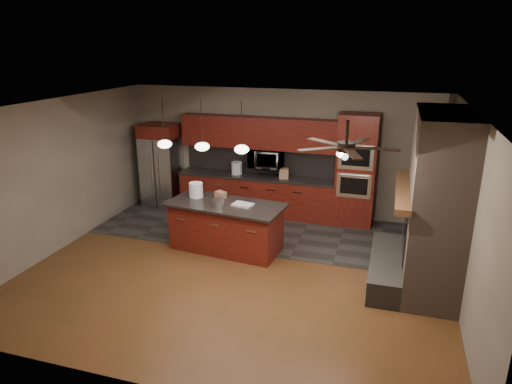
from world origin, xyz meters
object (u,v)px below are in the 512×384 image
(oven_tower, at_px, (356,171))
(paint_can, at_px, (218,203))
(white_bucket, at_px, (196,190))
(counter_box, at_px, (284,174))
(paint_tray, at_px, (243,205))
(cardboard_box, at_px, (221,195))
(kitchen_island, at_px, (226,226))
(microwave, at_px, (266,158))
(refrigerator, at_px, (162,165))
(counter_bucket, at_px, (237,168))

(oven_tower, distance_m, paint_can, 3.13)
(white_bucket, height_order, counter_box, white_bucket)
(paint_tray, distance_m, cardboard_box, 0.61)
(kitchen_island, relative_size, cardboard_box, 11.40)
(microwave, height_order, refrigerator, refrigerator)
(oven_tower, bearing_deg, white_bucket, -147.43)
(white_bucket, bearing_deg, paint_tray, -11.16)
(paint_can, bearing_deg, refrigerator, 137.08)
(refrigerator, distance_m, cardboard_box, 2.70)
(microwave, bearing_deg, paint_tray, -86.06)
(paint_can, bearing_deg, cardboard_box, 106.00)
(microwave, bearing_deg, cardboard_box, -102.48)
(refrigerator, distance_m, counter_bucket, 1.86)
(oven_tower, bearing_deg, paint_can, -135.96)
(kitchen_island, bearing_deg, paint_can, -107.86)
(paint_can, distance_m, cardboard_box, 0.45)
(microwave, distance_m, paint_tray, 2.11)
(paint_can, distance_m, counter_bucket, 2.22)
(kitchen_island, relative_size, counter_bucket, 8.14)
(cardboard_box, bearing_deg, counter_bucket, 124.70)
(white_bucket, bearing_deg, kitchen_island, -15.81)
(cardboard_box, bearing_deg, oven_tower, 61.84)
(kitchen_island, distance_m, paint_can, 0.55)
(white_bucket, xyz_separation_m, paint_tray, (1.01, -0.20, -0.12))
(microwave, relative_size, counter_box, 3.28)
(refrigerator, bearing_deg, counter_bucket, 2.51)
(cardboard_box, bearing_deg, microwave, 103.16)
(cardboard_box, height_order, counter_bucket, counter_bucket)
(kitchen_island, distance_m, white_bucket, 0.92)
(paint_tray, bearing_deg, oven_tower, 57.36)
(microwave, xyz_separation_m, kitchen_island, (-0.20, -2.06, -0.83))
(white_bucket, bearing_deg, oven_tower, 32.57)
(paint_can, bearing_deg, microwave, 83.06)
(kitchen_island, distance_m, counter_box, 2.13)
(refrigerator, height_order, paint_can, refrigerator)
(microwave, xyz_separation_m, paint_can, (-0.27, -2.23, -0.31))
(kitchen_island, bearing_deg, counter_box, 78.90)
(oven_tower, relative_size, counter_box, 10.66)
(white_bucket, bearing_deg, microwave, 65.17)
(counter_box, bearing_deg, white_bucket, -140.27)
(microwave, xyz_separation_m, refrigerator, (-2.53, -0.13, -0.32))
(kitchen_island, height_order, cardboard_box, cardboard_box)
(paint_tray, height_order, cardboard_box, cardboard_box)
(refrigerator, height_order, counter_box, refrigerator)
(paint_can, xyz_separation_m, paint_tray, (0.41, 0.16, -0.05))
(white_bucket, relative_size, paint_tray, 0.79)
(kitchen_island, xyz_separation_m, paint_can, (-0.08, -0.17, 0.52))
(refrigerator, xyz_separation_m, counter_box, (2.96, 0.03, 0.03))
(white_bucket, distance_m, paint_tray, 1.04)
(paint_tray, xyz_separation_m, cardboard_box, (-0.54, 0.28, 0.05))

